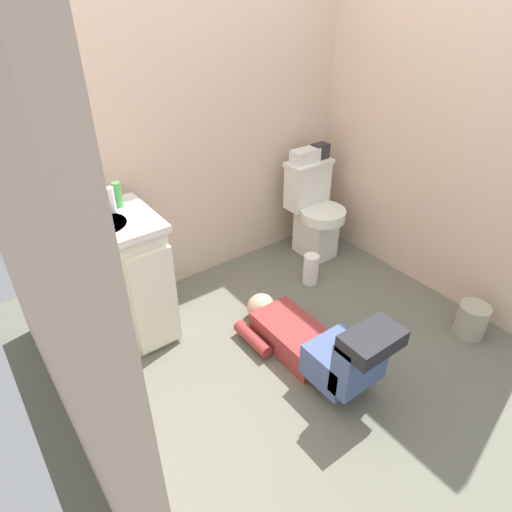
# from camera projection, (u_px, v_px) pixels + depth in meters

# --- Properties ---
(ground_plane) EXTENTS (2.89, 2.91, 0.04)m
(ground_plane) POSITION_uv_depth(u_px,v_px,m) (284.00, 341.00, 2.82)
(ground_plane) COLOR #616255
(wall_back) EXTENTS (2.55, 0.08, 2.40)m
(wall_back) POSITION_uv_depth(u_px,v_px,m) (191.00, 112.00, 2.83)
(wall_back) COLOR beige
(wall_back) RESTS_ON ground_plane
(wall_left) EXTENTS (0.08, 1.91, 2.40)m
(wall_left) POSITION_uv_depth(u_px,v_px,m) (21.00, 233.00, 1.54)
(wall_left) COLOR beige
(wall_left) RESTS_ON ground_plane
(wall_right) EXTENTS (0.08, 1.91, 2.40)m
(wall_right) POSITION_uv_depth(u_px,v_px,m) (444.00, 115.00, 2.77)
(wall_right) COLOR beige
(wall_right) RESTS_ON ground_plane
(toilet) EXTENTS (0.36, 0.46, 0.75)m
(toilet) POSITION_uv_depth(u_px,v_px,m) (314.00, 211.00, 3.49)
(toilet) COLOR silver
(toilet) RESTS_ON ground_plane
(vanity_cabinet) EXTENTS (0.60, 0.53, 0.82)m
(vanity_cabinet) POSITION_uv_depth(u_px,v_px,m) (113.00, 283.00, 2.61)
(vanity_cabinet) COLOR silver
(vanity_cabinet) RESTS_ON ground_plane
(faucet) EXTENTS (0.02, 0.02, 0.10)m
(faucet) POSITION_uv_depth(u_px,v_px,m) (88.00, 205.00, 2.46)
(faucet) COLOR silver
(faucet) RESTS_ON vanity_cabinet
(person_plumber) EXTENTS (0.39, 1.06, 0.52)m
(person_plumber) POSITION_uv_depth(u_px,v_px,m) (314.00, 344.00, 2.53)
(person_plumber) COLOR maroon
(person_plumber) RESTS_ON ground_plane
(tissue_box) EXTENTS (0.22, 0.11, 0.10)m
(tissue_box) POSITION_uv_depth(u_px,v_px,m) (305.00, 156.00, 3.29)
(tissue_box) COLOR silver
(tissue_box) RESTS_ON toilet
(toiletry_bag) EXTENTS (0.12, 0.09, 0.11)m
(toiletry_bag) POSITION_uv_depth(u_px,v_px,m) (320.00, 151.00, 3.36)
(toiletry_bag) COLOR #26262D
(toiletry_bag) RESTS_ON toilet
(soap_dispenser) EXTENTS (0.06, 0.06, 0.17)m
(soap_dispenser) POSITION_uv_depth(u_px,v_px,m) (53.00, 213.00, 2.34)
(soap_dispenser) COLOR #389062
(soap_dispenser) RESTS_ON vanity_cabinet
(bottle_amber) EXTENTS (0.06, 0.06, 0.14)m
(bottle_amber) POSITION_uv_depth(u_px,v_px,m) (68.00, 208.00, 2.38)
(bottle_amber) COLOR #C78A2F
(bottle_amber) RESTS_ON vanity_cabinet
(bottle_pink) EXTENTS (0.05, 0.05, 0.10)m
(bottle_pink) POSITION_uv_depth(u_px,v_px,m) (86.00, 210.00, 2.41)
(bottle_pink) COLOR pink
(bottle_pink) RESTS_ON vanity_cabinet
(bottle_clear) EXTENTS (0.04, 0.04, 0.18)m
(bottle_clear) POSITION_uv_depth(u_px,v_px,m) (98.00, 202.00, 2.40)
(bottle_clear) COLOR silver
(bottle_clear) RESTS_ON vanity_cabinet
(bottle_white) EXTENTS (0.05, 0.05, 0.15)m
(bottle_white) POSITION_uv_depth(u_px,v_px,m) (111.00, 200.00, 2.46)
(bottle_white) COLOR white
(bottle_white) RESTS_ON vanity_cabinet
(bottle_green) EXTENTS (0.05, 0.05, 0.15)m
(bottle_green) POSITION_uv_depth(u_px,v_px,m) (118.00, 195.00, 2.51)
(bottle_green) COLOR green
(bottle_green) RESTS_ON vanity_cabinet
(trash_can) EXTENTS (0.19, 0.19, 0.22)m
(trash_can) POSITION_uv_depth(u_px,v_px,m) (471.00, 320.00, 2.80)
(trash_can) COLOR #9E9B85
(trash_can) RESTS_ON ground_plane
(paper_towel_roll) EXTENTS (0.11, 0.11, 0.23)m
(paper_towel_roll) POSITION_uv_depth(u_px,v_px,m) (311.00, 269.00, 3.26)
(paper_towel_roll) COLOR white
(paper_towel_roll) RESTS_ON ground_plane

